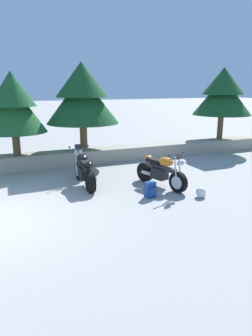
% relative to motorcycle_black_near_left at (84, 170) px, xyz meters
% --- Properties ---
extents(motorcycle_black_near_left, '(0.67, 2.06, 1.18)m').
position_rel_motorcycle_black_near_left_xyz_m(motorcycle_black_near_left, '(0.00, 0.00, 0.00)').
color(motorcycle_black_near_left, black).
rests_on(motorcycle_black_near_left, ground).
extents(motorcycle_orange_centre, '(0.89, 2.02, 1.18)m').
position_rel_motorcycle_black_near_left_xyz_m(motorcycle_orange_centre, '(2.15, -1.07, 0.00)').
color(motorcycle_orange_centre, black).
rests_on(motorcycle_orange_centre, ground).
extents(rider_backpack, '(0.33, 0.30, 0.47)m').
position_rel_motorcycle_black_near_left_xyz_m(rider_backpack, '(1.42, -1.77, -0.24)').
color(rider_backpack, navy).
rests_on(rider_backpack, ground).
extents(rider_helmet, '(0.28, 0.28, 0.28)m').
position_rel_motorcycle_black_near_left_xyz_m(rider_helmet, '(2.73, -2.32, -0.35)').
color(rider_helmet, silver).
rests_on(rider_helmet, ground).
extents(pine_tree_mid_left, '(2.29, 2.29, 2.99)m').
position_rel_motorcycle_black_near_left_xyz_m(pine_tree_mid_left, '(-1.78, 2.77, 1.93)').
color(pine_tree_mid_left, brown).
rests_on(pine_tree_mid_left, stone_wall).
extents(pine_tree_mid_right, '(2.83, 2.83, 3.37)m').
position_rel_motorcycle_black_near_left_xyz_m(pine_tree_mid_right, '(0.79, 2.94, 2.22)').
color(pine_tree_mid_right, brown).
rests_on(pine_tree_mid_right, stone_wall).
extents(pine_tree_far_right, '(2.71, 2.71, 3.30)m').
position_rel_motorcycle_black_near_left_xyz_m(pine_tree_far_right, '(7.48, 2.92, 2.24)').
color(pine_tree_far_right, brown).
rests_on(pine_tree_far_right, stone_wall).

